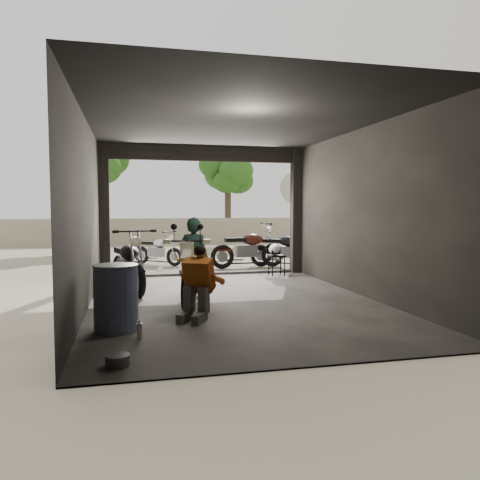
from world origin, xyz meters
name	(u,v)px	position (x,y,z in m)	size (l,w,h in m)	color
ground	(235,303)	(0.00, 0.00, 0.00)	(80.00, 80.00, 0.00)	#7A6D56
garage	(228,230)	(0.00, 0.55, 1.28)	(7.00, 7.13, 3.20)	#2D2B28
boundary_wall	(169,231)	(0.00, 14.00, 0.60)	(18.00, 0.30, 1.20)	gray
tree_left	(99,153)	(-3.00, 12.50, 3.99)	(2.20, 2.20, 5.60)	#382B1E
tree_right	(228,168)	(2.80, 14.00, 3.56)	(2.20, 2.20, 5.00)	#382B1E
main_bike	(190,270)	(-0.77, 0.15, 0.59)	(0.73, 1.78, 1.19)	#EAEAC5
left_bike	(128,260)	(-1.85, 1.58, 0.64)	(0.78, 1.89, 1.28)	black
outside_bike_a	(157,248)	(-1.02, 5.87, 0.51)	(0.62, 1.51, 1.02)	black
outside_bike_b	(248,245)	(1.42, 4.64, 0.64)	(0.77, 1.88, 1.27)	#42160F
outside_bike_c	(284,247)	(2.42, 4.42, 0.60)	(0.73, 1.77, 1.20)	black
rider	(194,259)	(-0.68, 0.35, 0.76)	(0.56, 0.37, 1.53)	#162C26
mechanic	(196,285)	(-0.84, -1.14, 0.55)	(0.56, 0.75, 1.09)	#B15617
stool	(277,258)	(1.74, 3.00, 0.45)	(0.37, 0.37, 0.52)	black
helmet	(275,249)	(1.71, 3.06, 0.66)	(0.29, 0.30, 0.28)	silver
oil_drum	(116,299)	(-2.00, -1.54, 0.46)	(0.59, 0.59, 0.92)	#425170
sign_post	(295,202)	(2.80, 4.61, 1.86)	(0.90, 0.08, 2.71)	black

